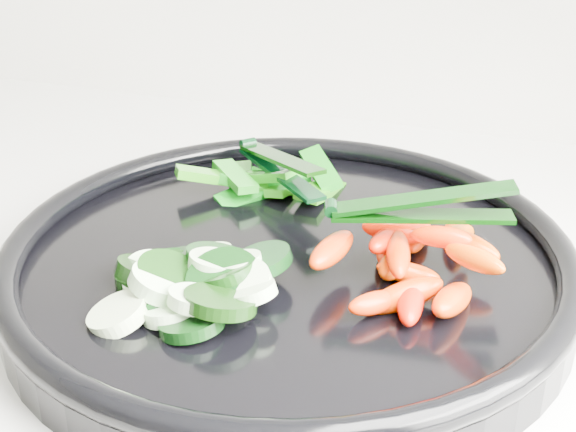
% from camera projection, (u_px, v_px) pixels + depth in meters
% --- Properties ---
extents(veggie_tray, '(0.39, 0.39, 0.04)m').
position_uv_depth(veggie_tray, '(288.00, 263.00, 0.53)').
color(veggie_tray, black).
rests_on(veggie_tray, counter).
extents(cucumber_pile, '(0.12, 0.12, 0.04)m').
position_uv_depth(cucumber_pile, '(187.00, 280.00, 0.48)').
color(cucumber_pile, black).
rests_on(cucumber_pile, veggie_tray).
extents(carrot_pile, '(0.12, 0.15, 0.05)m').
position_uv_depth(carrot_pile, '(413.00, 259.00, 0.49)').
color(carrot_pile, red).
rests_on(carrot_pile, veggie_tray).
extents(pepper_pile, '(0.13, 0.09, 0.04)m').
position_uv_depth(pepper_pile, '(267.00, 181.00, 0.62)').
color(pepper_pile, '#22730B').
rests_on(pepper_pile, veggie_tray).
extents(tong_carrot, '(0.11, 0.05, 0.02)m').
position_uv_depth(tong_carrot, '(416.00, 207.00, 0.48)').
color(tong_carrot, black).
rests_on(tong_carrot, carrot_pile).
extents(tong_pepper, '(0.09, 0.09, 0.02)m').
position_uv_depth(tong_pepper, '(278.00, 164.00, 0.60)').
color(tong_pepper, black).
rests_on(tong_pepper, pepper_pile).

